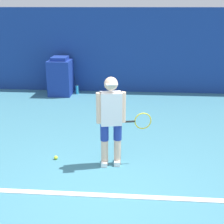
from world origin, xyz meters
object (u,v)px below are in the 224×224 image
object	(u,v)px
tennis_ball	(56,158)
covered_chair	(61,77)
tennis_player	(112,118)
water_bottle	(77,90)

from	to	relation	value
tennis_ball	covered_chair	size ratio (longest dim) A/B	0.06
tennis_player	covered_chair	bearing A→B (deg)	102.14
tennis_ball	covered_chair	distance (m)	4.33
tennis_ball	covered_chair	bearing A→B (deg)	101.99
covered_chair	water_bottle	bearing A→B (deg)	7.22
tennis_ball	water_bottle	bearing A→B (deg)	95.63
tennis_ball	water_bottle	xyz separation A→B (m)	(-0.42, 4.27, 0.10)
tennis_player	water_bottle	bearing A→B (deg)	96.42
tennis_player	water_bottle	distance (m)	4.64
tennis_player	water_bottle	xyz separation A→B (m)	(-1.42, 4.36, -0.71)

